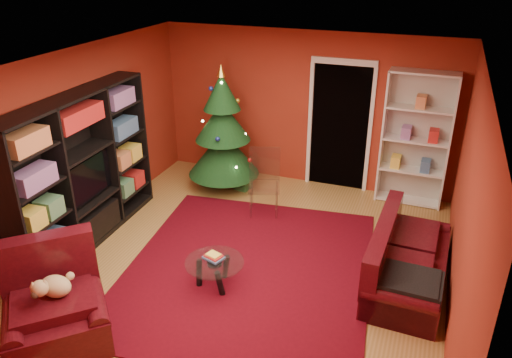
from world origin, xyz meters
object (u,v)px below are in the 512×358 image
at_px(rug, 248,269).
at_px(gift_box_green, 243,182).
at_px(coffee_table, 215,274).
at_px(acrylic_chair, 264,187).
at_px(gift_box_teal, 211,172).
at_px(christmas_tree, 223,130).
at_px(gift_box_red, 244,179).
at_px(dog, 56,286).
at_px(armchair, 54,307).
at_px(sofa, 410,256).
at_px(white_bookshelf, 416,140).
at_px(media_unit, 83,171).

distance_m(rug, gift_box_green, 2.38).
bearing_deg(coffee_table, acrylic_chair, 91.77).
height_order(rug, gift_box_green, gift_box_green).
height_order(gift_box_teal, gift_box_green, gift_box_teal).
bearing_deg(coffee_table, christmas_tree, 111.51).
relative_size(gift_box_red, dog, 0.59).
bearing_deg(christmas_tree, gift_box_green, 7.71).
height_order(gift_box_green, gift_box_red, gift_box_green).
height_order(armchair, acrylic_chair, acrylic_chair).
distance_m(gift_box_green, armchair, 4.07).
xyz_separation_m(dog, sofa, (3.35, 2.21, -0.23)).
height_order(rug, sofa, sofa).
bearing_deg(gift_box_teal, armchair, -87.60).
height_order(gift_box_red, coffee_table, coffee_table).
xyz_separation_m(rug, armchair, (-1.42, -1.85, 0.41)).
bearing_deg(gift_box_green, christmas_tree, -172.29).
xyz_separation_m(rug, gift_box_green, (-0.94, 2.18, 0.11)).
bearing_deg(white_bookshelf, armchair, -123.53).
height_order(christmas_tree, coffee_table, christmas_tree).
relative_size(media_unit, gift_box_red, 11.51).
relative_size(media_unit, acrylic_chair, 2.94).
bearing_deg(gift_box_green, armchair, -96.71).
distance_m(christmas_tree, white_bookshelf, 3.06).
distance_m(christmas_tree, dog, 3.94).
bearing_deg(armchair, rug, 8.97).
bearing_deg(gift_box_teal, coffee_table, -64.06).
relative_size(rug, gift_box_green, 14.90).
xyz_separation_m(christmas_tree, acrylic_chair, (0.96, -0.66, -0.57)).
bearing_deg(sofa, gift_box_green, 60.97).
relative_size(media_unit, coffee_table, 3.82).
distance_m(media_unit, acrylic_chair, 2.62).
bearing_deg(dog, christmas_tree, 44.44).
distance_m(media_unit, gift_box_red, 2.90).
xyz_separation_m(rug, white_bookshelf, (1.73, 2.70, 1.05)).
height_order(media_unit, armchair, media_unit).
bearing_deg(media_unit, white_bookshelf, 31.67).
relative_size(christmas_tree, armchair, 1.96).
bearing_deg(sofa, media_unit, 98.59).
relative_size(media_unit, christmas_tree, 1.28).
bearing_deg(gift_box_green, coffee_table, -75.35).
relative_size(white_bookshelf, armchair, 2.01).
relative_size(armchair, dog, 2.72).
height_order(dog, sofa, sofa).
xyz_separation_m(gift_box_teal, sofa, (3.52, -1.86, 0.24)).
distance_m(gift_box_green, dog, 4.02).
bearing_deg(sofa, gift_box_red, 59.18).
xyz_separation_m(gift_box_green, gift_box_red, (-0.04, 0.15, -0.00)).
bearing_deg(white_bookshelf, rug, -121.53).
xyz_separation_m(christmas_tree, armchair, (-0.14, -3.98, -0.61)).
bearing_deg(gift_box_red, gift_box_teal, -176.41).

